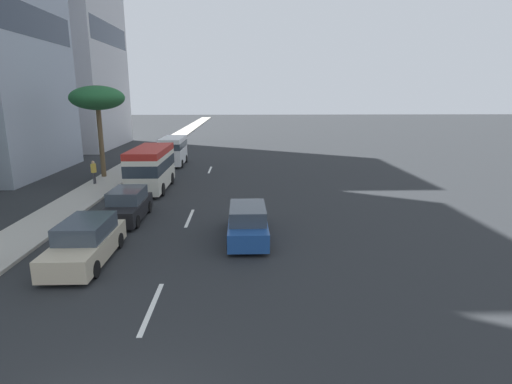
% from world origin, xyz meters
% --- Properties ---
extents(ground_plane, '(198.00, 198.00, 0.00)m').
position_xyz_m(ground_plane, '(31.50, 0.00, 0.00)').
color(ground_plane, '#26282B').
extents(sidewalk_right, '(162.00, 2.63, 0.15)m').
position_xyz_m(sidewalk_right, '(31.50, 7.29, 0.07)').
color(sidewalk_right, '#B2ADA3').
rests_on(sidewalk_right, ground_plane).
extents(lane_stripe_near, '(3.20, 0.16, 0.01)m').
position_xyz_m(lane_stripe_near, '(5.60, 0.00, 0.01)').
color(lane_stripe_near, silver).
rests_on(lane_stripe_near, ground_plane).
extents(lane_stripe_mid, '(3.20, 0.16, 0.01)m').
position_xyz_m(lane_stripe_mid, '(14.96, 0.00, 0.01)').
color(lane_stripe_mid, silver).
rests_on(lane_stripe_mid, ground_plane).
extents(lane_stripe_far, '(3.20, 0.16, 0.01)m').
position_xyz_m(lane_stripe_far, '(29.23, 0.00, 0.01)').
color(lane_stripe_far, silver).
rests_on(lane_stripe_far, ground_plane).
extents(minibus_lead, '(6.21, 2.32, 2.91)m').
position_xyz_m(minibus_lead, '(21.76, 3.42, 1.60)').
color(minibus_lead, silver).
rests_on(minibus_lead, ground_plane).
extents(car_second, '(4.79, 1.90, 1.64)m').
position_xyz_m(car_second, '(9.36, 3.33, 0.78)').
color(car_second, beige).
rests_on(car_second, ground_plane).
extents(van_third, '(4.86, 2.09, 2.57)m').
position_xyz_m(van_third, '(31.98, 3.58, 1.46)').
color(van_third, white).
rests_on(van_third, ground_plane).
extents(car_fourth, '(4.34, 1.81, 1.61)m').
position_xyz_m(car_fourth, '(14.82, 3.20, 0.76)').
color(car_fourth, black).
rests_on(car_fourth, ground_plane).
extents(car_fifth, '(4.78, 1.80, 1.59)m').
position_xyz_m(car_fifth, '(11.70, -3.06, 0.76)').
color(car_fifth, '#1E478C').
rests_on(car_fifth, ground_plane).
extents(pedestrian_mid_block, '(0.38, 0.32, 1.67)m').
position_xyz_m(pedestrian_mid_block, '(23.17, 7.83, 1.07)').
color(pedestrian_mid_block, '#333338').
rests_on(pedestrian_mid_block, sidewalk_right).
extents(palm_tree, '(4.02, 4.02, 6.93)m').
position_xyz_m(palm_tree, '(25.88, 8.06, 6.10)').
color(palm_tree, brown).
rests_on(palm_tree, sidewalk_right).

